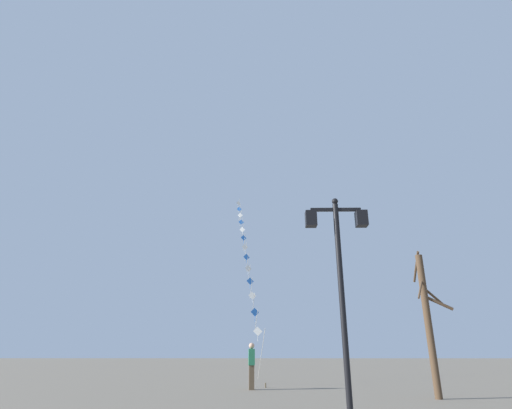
# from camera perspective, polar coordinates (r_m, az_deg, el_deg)

# --- Properties ---
(ground_plane) EXTENTS (160.00, 160.00, 0.00)m
(ground_plane) POSITION_cam_1_polar(r_m,az_deg,el_deg) (22.04, 2.09, -23.79)
(ground_plane) COLOR #756B5B
(twin_lantern_lamp_post) EXTENTS (1.57, 0.28, 5.12)m
(twin_lantern_lamp_post) POSITION_cam_1_polar(r_m,az_deg,el_deg) (10.19, 11.73, -7.48)
(twin_lantern_lamp_post) COLOR black
(twin_lantern_lamp_post) RESTS_ON ground_plane
(kite_train) EXTENTS (2.57, 17.58, 14.76)m
(kite_train) POSITION_cam_1_polar(r_m,az_deg,el_deg) (27.98, -1.46, -6.87)
(kite_train) COLOR brown
(kite_train) RESTS_ON ground_plane
(kite_flyer) EXTENTS (0.27, 0.61, 1.71)m
(kite_flyer) POSITION_cam_1_polar(r_m,az_deg,el_deg) (16.95, -0.64, -21.81)
(kite_flyer) COLOR brown
(kite_flyer) RESTS_ON ground_plane
(bare_tree) EXTENTS (1.37, 1.86, 4.67)m
(bare_tree) POSITION_cam_1_polar(r_m,az_deg,el_deg) (14.80, 23.29, -14.73)
(bare_tree) COLOR #4C3826
(bare_tree) RESTS_ON ground_plane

